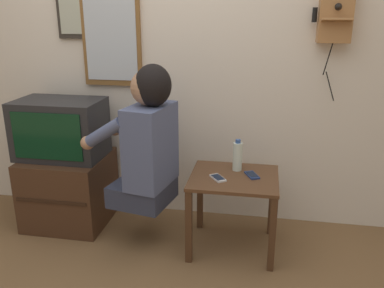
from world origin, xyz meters
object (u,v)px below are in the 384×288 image
Objects in this scene: framed_picture at (78,5)px; cell_phone_spare at (252,175)px; television at (61,129)px; wall_phone_antique at (336,10)px; person at (147,139)px; wall_mirror at (111,29)px; water_bottle at (237,156)px; cell_phone_held at (218,178)px.

framed_picture reaches higher than cell_phone_spare.
cell_phone_spare is at bearing -5.19° from television.
wall_phone_antique reaches higher than cell_phone_spare.
person is at bearing -38.27° from framed_picture.
person is 0.89m from wall_mirror.
wall_phone_antique reaches higher than television.
television is 0.79m from wall_mirror.
wall_phone_antique is at bearing 13.85° from cell_phone_spare.
wall_mirror is 3.79× the size of water_bottle.
wall_mirror is 5.79× the size of cell_phone_spare.
person is 6.72× the size of cell_phone_held.
cell_phone_held is at bearing -80.37° from person.
wall_phone_antique is at bearing 26.64° from water_bottle.
framed_picture is at bearing 164.53° from water_bottle.
wall_mirror is 1.27m from water_bottle.
wall_mirror is 1.42m from cell_phone_spare.
television is (-0.69, 0.20, -0.02)m from person.
framed_picture is at bearing 137.41° from cell_phone_spare.
wall_phone_antique is (1.82, 0.25, 0.80)m from television.
water_bottle is at bearing -15.47° from framed_picture.
cell_phone_held is (-0.67, -0.45, -1.00)m from wall_phone_antique.
framed_picture reaches higher than water_bottle.
television is 4.34× the size of cell_phone_spare.
person is 4.35× the size of water_bottle.
water_bottle is at bearing -18.85° from wall_mirror.
television is 4.39× the size of cell_phone_held.
person is 0.51m from cell_phone_held.
wall_mirror is (0.23, -0.00, -0.16)m from framed_picture.
wall_phone_antique is 1.01× the size of wall_mirror.
framed_picture is (-0.62, 0.49, 0.81)m from person.
wall_phone_antique is at bearing -0.12° from cell_phone_held.
water_bottle is (0.11, 0.17, 0.09)m from cell_phone_held.
cell_phone_held and cell_phone_spare have the same top height.
wall_mirror is at bearing 161.15° from water_bottle.
person is at bearing -158.55° from wall_phone_antique.
wall_mirror is at bearing 133.94° from cell_phone_spare.
framed_picture is 0.57× the size of wall_mirror.
person reaches higher than television.
water_bottle is (0.56, 0.16, -0.13)m from person.
framed_picture is at bearing 120.83° from cell_phone_held.
framed_picture is 0.28m from wall_mirror.
television is at bearing 135.45° from cell_phone_held.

